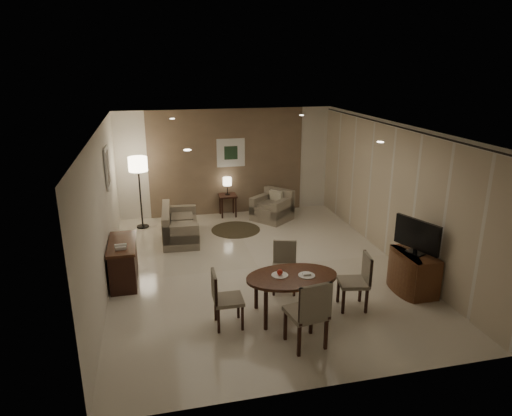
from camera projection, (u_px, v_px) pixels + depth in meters
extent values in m
cube|color=beige|center=(258.00, 267.00, 8.83)|extent=(5.50, 7.00, 0.00)
cube|color=white|center=(259.00, 128.00, 8.01)|extent=(5.50, 7.00, 0.00)
cube|color=#7D654E|center=(227.00, 162.00, 11.67)|extent=(5.50, 0.00, 2.70)
cube|color=beige|center=(103.00, 211.00, 7.83)|extent=(0.00, 7.00, 2.70)
cube|color=beige|center=(394.00, 192.00, 9.01)|extent=(0.00, 7.00, 2.70)
cube|color=#7D654E|center=(227.00, 162.00, 11.65)|extent=(3.96, 0.03, 2.70)
cylinder|color=black|center=(396.00, 126.00, 8.60)|extent=(0.03, 6.80, 0.03)
cube|color=silver|center=(231.00, 153.00, 11.57)|extent=(0.72, 0.03, 0.72)
cube|color=#1D341E|center=(231.00, 153.00, 11.56)|extent=(0.34, 0.01, 0.34)
cube|color=silver|center=(107.00, 168.00, 8.79)|extent=(0.03, 0.60, 0.80)
cube|color=gray|center=(108.00, 168.00, 8.80)|extent=(0.01, 0.46, 0.64)
cylinder|color=white|center=(187.00, 150.00, 6.04)|extent=(0.10, 0.10, 0.01)
cylinder|color=white|center=(380.00, 142.00, 6.64)|extent=(0.10, 0.10, 0.01)
cylinder|color=white|center=(172.00, 119.00, 9.38)|extent=(0.10, 0.10, 0.01)
cylinder|color=white|center=(302.00, 115.00, 9.98)|extent=(0.10, 0.10, 0.01)
cylinder|color=white|center=(280.00, 275.00, 6.99)|extent=(0.26, 0.26, 0.02)
cylinder|color=white|center=(307.00, 275.00, 6.99)|extent=(0.26, 0.26, 0.02)
sphere|color=#AA2013|center=(280.00, 272.00, 6.98)|extent=(0.09, 0.09, 0.09)
cube|color=white|center=(307.00, 274.00, 6.98)|extent=(0.12, 0.08, 0.03)
cylinder|color=#413924|center=(236.00, 230.00, 10.81)|extent=(1.15, 1.15, 0.01)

